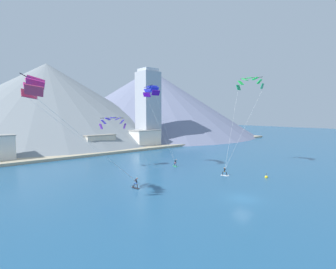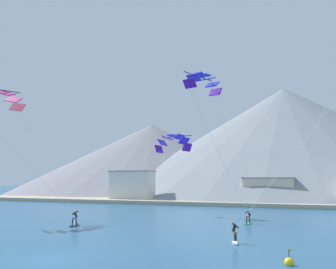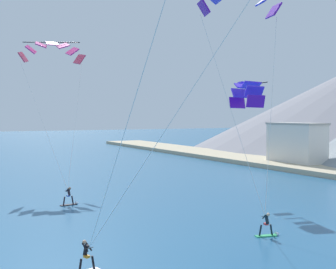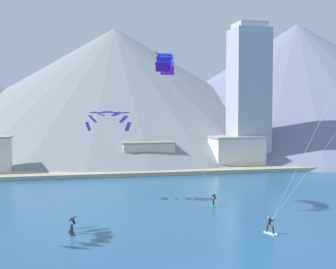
% 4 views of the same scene
% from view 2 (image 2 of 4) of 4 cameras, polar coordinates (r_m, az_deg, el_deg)
% --- Properties ---
extents(ground_plane, '(400.00, 400.00, 0.00)m').
position_cam_2_polar(ground_plane, '(25.08, -17.43, -17.70)').
color(ground_plane, '#23567F').
extents(kitesurfer_near_lead, '(0.74, 1.78, 1.75)m').
position_cam_2_polar(kitesurfer_near_lead, '(41.36, -13.89, -12.65)').
color(kitesurfer_near_lead, black).
rests_on(kitesurfer_near_lead, ground).
extents(kitesurfer_near_trail, '(0.91, 1.78, 1.71)m').
position_cam_2_polar(kitesurfer_near_trail, '(29.90, 10.23, -15.13)').
color(kitesurfer_near_trail, white).
rests_on(kitesurfer_near_trail, ground).
extents(kitesurfer_mid_center, '(0.77, 1.79, 1.71)m').
position_cam_2_polar(kitesurfer_mid_center, '(42.88, 12.27, -12.52)').
color(kitesurfer_mid_center, '#33B266').
rests_on(kitesurfer_mid_center, ground).
extents(parafoil_kite_mid_center, '(7.03, 6.53, 16.44)m').
position_cam_2_polar(parafoil_kite_mid_center, '(46.96, 5.40, 8.02)').
color(parafoil_kite_mid_center, '#53109C').
extents(parafoil_kite_distant_high_outer, '(5.81, 3.20, 2.49)m').
position_cam_2_polar(parafoil_kite_distant_high_outer, '(52.90, 0.78, -1.04)').
color(parafoil_kite_distant_high_outer, '#5B15B2').
extents(race_marker_buoy, '(0.56, 0.56, 1.02)m').
position_cam_2_polar(race_marker_buoy, '(23.49, 17.99, -18.05)').
color(race_marker_buoy, yellow).
rests_on(race_marker_buoy, ground).
extents(shoreline_strip, '(180.00, 10.00, 0.70)m').
position_cam_2_polar(shoreline_strip, '(73.38, 10.11, -10.28)').
color(shoreline_strip, tan).
rests_on(shoreline_strip, ground).
extents(shore_building_promenade_mid, '(9.79, 5.16, 5.26)m').
position_cam_2_polar(shore_building_promenade_mid, '(76.35, 15.17, -8.29)').
color(shore_building_promenade_mid, beige).
rests_on(shore_building_promenade_mid, ground).
extents(shore_building_quay_east, '(9.71, 4.26, 6.77)m').
position_cam_2_polar(shore_building_quay_east, '(82.47, -5.50, -7.84)').
color(shore_building_quay_east, silver).
rests_on(shore_building_quay_east, ground).
extents(mountain_peak_west_ridge, '(99.19, 99.19, 24.76)m').
position_cam_2_polar(mountain_peak_west_ridge, '(135.60, -2.48, -3.68)').
color(mountain_peak_west_ridge, gray).
rests_on(mountain_peak_west_ridge, ground).
extents(mountain_peak_central_summit, '(115.08, 115.08, 34.29)m').
position_cam_2_polar(mountain_peak_central_summit, '(125.71, 17.41, -0.94)').
color(mountain_peak_central_summit, gray).
rests_on(mountain_peak_central_summit, ground).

